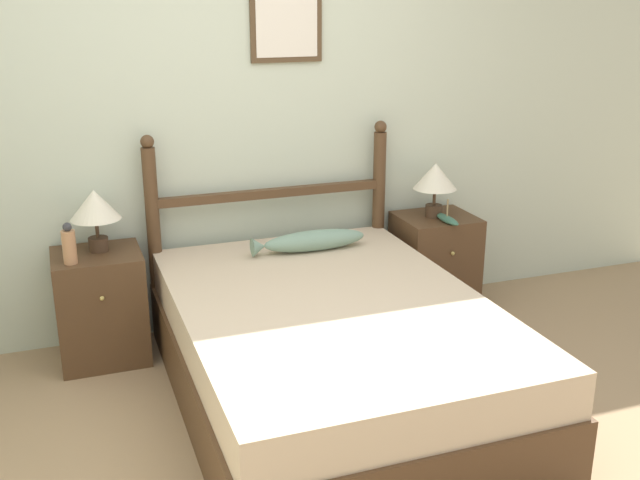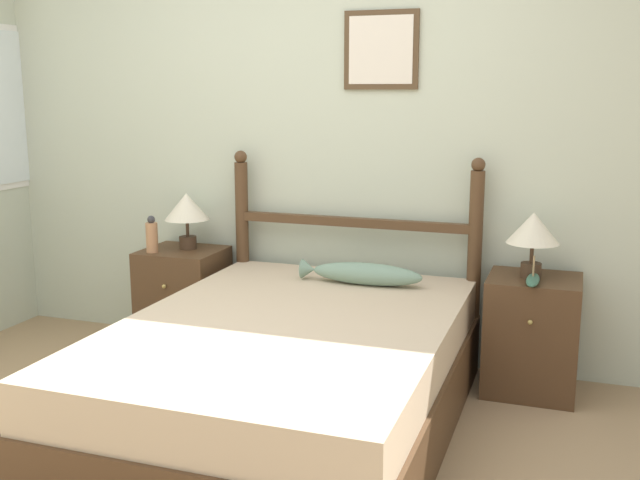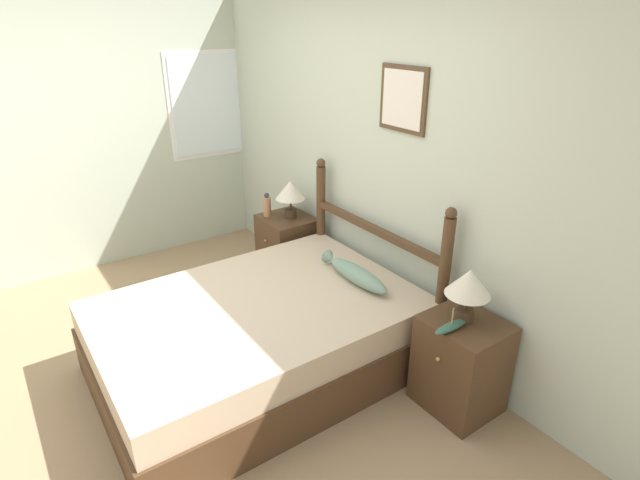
{
  "view_description": "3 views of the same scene",
  "coord_description": "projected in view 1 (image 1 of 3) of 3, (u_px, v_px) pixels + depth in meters",
  "views": [
    {
      "loc": [
        -0.95,
        -2.49,
        1.94
      ],
      "look_at": [
        0.3,
        0.94,
        0.73
      ],
      "focal_mm": 42.0,
      "sensor_mm": 36.0,
      "label": 1
    },
    {
      "loc": [
        1.44,
        -2.41,
        1.57
      ],
      "look_at": [
        0.24,
        1.04,
        0.83
      ],
      "focal_mm": 42.0,
      "sensor_mm": 36.0,
      "label": 2
    },
    {
      "loc": [
        2.8,
        -0.68,
        2.27
      ],
      "look_at": [
        0.26,
        1.09,
        0.88
      ],
      "focal_mm": 28.0,
      "sensor_mm": 36.0,
      "label": 3
    }
  ],
  "objects": [
    {
      "name": "ground_plane",
      "position": [
        331.0,
        479.0,
        3.14
      ],
      "size": [
        16.0,
        16.0,
        0.0
      ],
      "primitive_type": "plane",
      "color": "#9E7F5B"
    },
    {
      "name": "wall_back",
      "position": [
        225.0,
        115.0,
        4.28
      ],
      "size": [
        6.4,
        0.08,
        2.55
      ],
      "color": "beige",
      "rests_on": "ground_plane"
    },
    {
      "name": "bed",
      "position": [
        331.0,
        351.0,
        3.67
      ],
      "size": [
        1.47,
        2.09,
        0.54
      ],
      "color": "#4C331E",
      "rests_on": "ground_plane"
    },
    {
      "name": "headboard",
      "position": [
        272.0,
        221.0,
        4.45
      ],
      "size": [
        1.47,
        0.08,
        1.21
      ],
      "color": "#4C331E",
      "rests_on": "ground_plane"
    },
    {
      "name": "nightstand_left",
      "position": [
        101.0,
        306.0,
        4.09
      ],
      "size": [
        0.47,
        0.44,
        0.62
      ],
      "color": "#4C331E",
      "rests_on": "ground_plane"
    },
    {
      "name": "nightstand_right",
      "position": [
        434.0,
        263.0,
        4.76
      ],
      "size": [
        0.47,
        0.44,
        0.62
      ],
      "color": "#4C331E",
      "rests_on": "ground_plane"
    },
    {
      "name": "table_lamp_left",
      "position": [
        95.0,
        207.0,
        3.96
      ],
      "size": [
        0.27,
        0.27,
        0.34
      ],
      "color": "#422D1E",
      "rests_on": "nightstand_left"
    },
    {
      "name": "table_lamp_right",
      "position": [
        435.0,
        178.0,
        4.57
      ],
      "size": [
        0.27,
        0.27,
        0.34
      ],
      "color": "#422D1E",
      "rests_on": "nightstand_right"
    },
    {
      "name": "bottle",
      "position": [
        69.0,
        245.0,
        3.82
      ],
      "size": [
        0.07,
        0.07,
        0.22
      ],
      "color": "tan",
      "rests_on": "nightstand_left"
    },
    {
      "name": "model_boat",
      "position": [
        447.0,
        219.0,
        4.53
      ],
      "size": [
        0.06,
        0.26,
        0.14
      ],
      "color": "#386651",
      "rests_on": "nightstand_right"
    },
    {
      "name": "fish_pillow",
      "position": [
        311.0,
        241.0,
        4.26
      ],
      "size": [
        0.67,
        0.14,
        0.12
      ],
      "color": "gray",
      "rests_on": "bed"
    }
  ]
}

